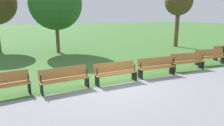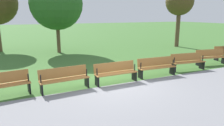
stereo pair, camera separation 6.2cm
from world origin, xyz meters
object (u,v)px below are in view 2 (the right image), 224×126
object	(u,v)px
bench_1	(211,57)
tree_1	(180,2)
bench_5	(64,78)
bench_6	(1,85)
bench_3	(156,66)
tree_2	(56,4)
bench_2	(188,61)
bench_4	(116,72)

from	to	relation	value
bench_1	tree_1	size ratio (longest dim) A/B	0.37
bench_1	tree_1	world-z (taller)	tree_1
bench_5	bench_6	distance (m)	2.21
tree_1	bench_3	bearing A→B (deg)	42.49
bench_1	tree_1	distance (m)	7.91
bench_1	tree_2	xyz separation A→B (m)	(7.37, -7.88, 3.22)
bench_2	bench_3	size ratio (longest dim) A/B	1.01
bench_5	bench_6	world-z (taller)	same
bench_3	bench_4	distance (m)	2.21
bench_3	bench_5	world-z (taller)	same
bench_3	bench_6	world-z (taller)	same
bench_6	bench_4	bearing A→B (deg)	169.50
bench_4	tree_2	bearing A→B (deg)	-84.71
bench_6	bench_2	bearing A→B (deg)	172.99
tree_1	tree_2	distance (m)	10.63
bench_4	bench_1	bearing A→B (deg)	-174.76
bench_3	bench_4	bearing A→B (deg)	5.25
bench_5	tree_1	distance (m)	14.23
bench_3	tree_1	xyz separation A→B (m)	(-7.53, -6.90, 3.50)
bench_2	bench_3	world-z (taller)	same
bench_2	bench_6	distance (m)	8.81
bench_2	bench_6	bearing A→B (deg)	7.01
bench_5	bench_1	bearing A→B (deg)	179.99
tree_2	bench_3	bearing A→B (deg)	109.58
bench_1	bench_3	bearing A→B (deg)	17.50
bench_1	bench_3	world-z (taller)	same
bench_2	tree_2	distance (m)	10.23
bench_1	bench_5	world-z (taller)	same
bench_2	tree_2	xyz separation A→B (m)	(5.19, -8.21, 3.22)
bench_1	bench_4	xyz separation A→B (m)	(6.58, 0.60, 0.00)
bench_3	tree_1	size ratio (longest dim) A/B	0.37
bench_2	tree_1	world-z (taller)	tree_1
bench_4	bench_3	bearing A→B (deg)	-178.25
bench_6	tree_1	distance (m)	16.03
bench_2	tree_1	size ratio (longest dim) A/B	0.37
bench_3	bench_5	bearing A→B (deg)	3.51
tree_1	tree_2	xyz separation A→B (m)	(10.52, -1.51, -0.28)
bench_5	tree_2	world-z (taller)	tree_2
bench_5	bench_3	bearing A→B (deg)	176.49
bench_3	tree_2	size ratio (longest dim) A/B	0.34
bench_1	tree_1	bearing A→B (deg)	-105.84
bench_5	tree_1	world-z (taller)	tree_1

